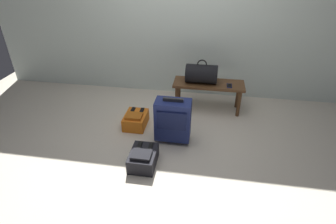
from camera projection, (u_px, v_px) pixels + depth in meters
ground_plane at (163, 149)px, 3.19m from camera, size 6.60×6.60×0.00m
back_wall at (182, 3)px, 3.82m from camera, size 6.00×0.10×2.80m
bench at (208, 87)px, 3.83m from camera, size 1.00×0.36×0.43m
duffel_bag_black at (201, 74)px, 3.74m from camera, size 0.44×0.26×0.34m
cell_phone at (229, 86)px, 3.70m from camera, size 0.07×0.14×0.01m
suitcase_upright_navy at (173, 120)px, 3.19m from camera, size 0.42×0.26×0.59m
backpack_orange at (136, 120)px, 3.58m from camera, size 0.28×0.38×0.21m
backpack_dark at (143, 158)px, 2.92m from camera, size 0.28×0.38×0.21m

